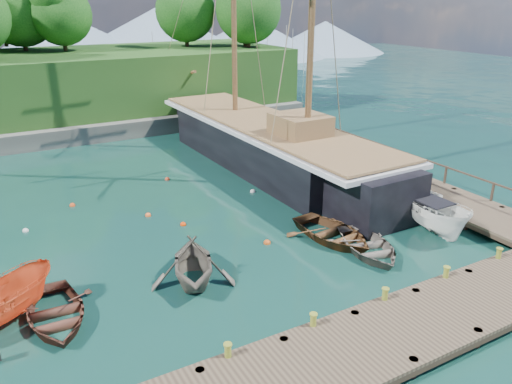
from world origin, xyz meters
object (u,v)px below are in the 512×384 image
rowboat_0 (56,321)px  cabin_boat_white (430,229)px  rowboat_2 (332,240)px  rowboat_1 (194,282)px  schooner (267,147)px  rowboat_3 (368,252)px

rowboat_0 → cabin_boat_white: size_ratio=0.80×
rowboat_0 → cabin_boat_white: 16.78m
rowboat_0 → rowboat_2: (11.98, 0.33, 0.00)m
rowboat_1 → schooner: 14.94m
rowboat_0 → rowboat_3: bearing=-4.1°
rowboat_1 → schooner: (9.86, 11.15, 1.23)m
schooner → rowboat_0: bearing=-144.4°
rowboat_0 → rowboat_3: same height
rowboat_2 → rowboat_3: 1.84m
rowboat_2 → cabin_boat_white: size_ratio=0.87×
rowboat_1 → rowboat_3: rowboat_1 is taller
rowboat_2 → rowboat_3: rowboat_2 is taller
rowboat_3 → cabin_boat_white: cabin_boat_white is taller
cabin_boat_white → schooner: bearing=112.8°
cabin_boat_white → rowboat_2: bearing=178.0°
rowboat_1 → cabin_boat_white: bearing=14.4°
rowboat_0 → rowboat_2: 11.99m
rowboat_1 → rowboat_3: (7.53, -1.45, 0.00)m
rowboat_1 → cabin_boat_white: 11.74m
rowboat_2 → rowboat_0: bearing=174.7°
rowboat_1 → rowboat_3: bearing=8.9°
rowboat_1 → rowboat_2: 6.93m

